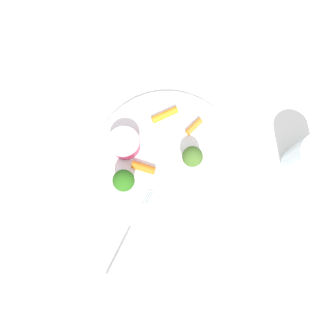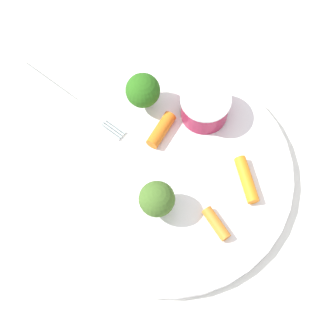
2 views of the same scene
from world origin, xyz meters
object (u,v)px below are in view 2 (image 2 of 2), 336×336
(carrot_stick_1, at_px, (216,224))
(fork, at_px, (67,97))
(plate, at_px, (168,172))
(broccoli_floret_1, at_px, (143,91))
(carrot_stick_0, at_px, (161,130))
(broccoli_floret_0, at_px, (157,199))
(sauce_cup, at_px, (205,107))
(carrot_stick_2, at_px, (247,180))

(carrot_stick_1, height_order, fork, carrot_stick_1)
(plate, distance_m, fork, 0.15)
(broccoli_floret_1, bearing_deg, carrot_stick_0, 92.45)
(broccoli_floret_0, relative_size, carrot_stick_1, 1.25)
(sauce_cup, relative_size, carrot_stick_0, 1.31)
(carrot_stick_0, bearing_deg, broccoli_floret_1, -87.55)
(broccoli_floret_1, xyz_separation_m, carrot_stick_1, (-0.01, 0.17, -0.02))
(broccoli_floret_0, xyz_separation_m, carrot_stick_2, (-0.10, 0.02, -0.02))
(broccoli_floret_1, bearing_deg, broccoli_floret_0, 71.56)
(sauce_cup, distance_m, broccoli_floret_1, 0.07)
(plate, height_order, carrot_stick_1, carrot_stick_1)
(plate, bearing_deg, fork, -64.13)
(plate, distance_m, carrot_stick_1, 0.08)
(plate, bearing_deg, broccoli_floret_1, -97.39)
(sauce_cup, height_order, carrot_stick_1, sauce_cup)
(carrot_stick_0, xyz_separation_m, fork, (0.08, -0.09, -0.01))
(fork, bearing_deg, carrot_stick_2, 126.30)
(broccoli_floret_0, height_order, broccoli_floret_1, broccoli_floret_1)
(broccoli_floret_0, relative_size, fork, 0.29)
(broccoli_floret_0, height_order, fork, broccoli_floret_0)
(fork, bearing_deg, broccoli_floret_1, 148.24)
(carrot_stick_0, relative_size, carrot_stick_1, 1.16)
(sauce_cup, xyz_separation_m, broccoli_floret_1, (0.06, -0.04, 0.01))
(plate, height_order, broccoli_floret_0, broccoli_floret_0)
(carrot_stick_1, bearing_deg, carrot_stick_0, -87.94)
(broccoli_floret_1, bearing_deg, sauce_cup, 143.40)
(plate, height_order, sauce_cup, sauce_cup)
(sauce_cup, distance_m, carrot_stick_1, 0.13)
(sauce_cup, bearing_deg, plate, 33.59)
(carrot_stick_0, bearing_deg, sauce_cup, -179.59)
(sauce_cup, height_order, fork, sauce_cup)
(broccoli_floret_0, distance_m, carrot_stick_2, 0.10)
(carrot_stick_1, bearing_deg, fork, -68.76)
(fork, bearing_deg, carrot_stick_1, 111.24)
(broccoli_floret_1, relative_size, carrot_stick_1, 1.33)
(plate, relative_size, carrot_stick_0, 6.38)
(sauce_cup, bearing_deg, carrot_stick_1, 67.83)
(broccoli_floret_1, distance_m, carrot_stick_1, 0.17)
(carrot_stick_0, distance_m, fork, 0.12)
(carrot_stick_2, bearing_deg, sauce_cup, -88.80)
(broccoli_floret_1, distance_m, carrot_stick_0, 0.05)
(carrot_stick_1, relative_size, fork, 0.23)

